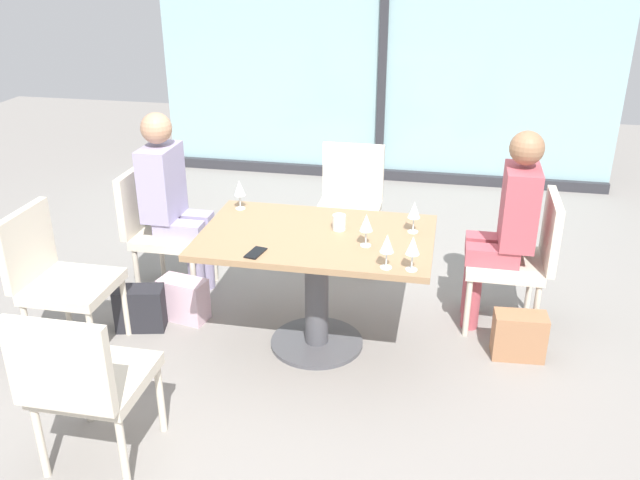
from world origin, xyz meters
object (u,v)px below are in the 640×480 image
(person_far_left, at_px, (172,197))
(handbag_2, at_px, (184,299))
(chair_side_end, at_px, (55,273))
(handbag_0, at_px, (140,308))
(wine_glass_1, at_px, (239,189))
(chair_far_left, at_px, (159,224))
(dining_table_main, at_px, (317,264))
(cell_phone_on_table, at_px, (256,253))
(wine_glass_0, at_px, (413,246))
(coffee_cup, at_px, (339,222))
(handbag_1, at_px, (519,336))
(wine_glass_2, at_px, (414,211))
(wine_glass_4, at_px, (366,223))
(person_far_right, at_px, (507,221))
(wine_glass_3, at_px, (387,244))
(chair_near_window, at_px, (350,198))
(chair_far_right, at_px, (522,253))
(chair_front_left, at_px, (83,378))

(person_far_left, distance_m, handbag_2, 0.68)
(chair_side_end, height_order, handbag_0, chair_side_end)
(wine_glass_1, bearing_deg, chair_far_left, 163.65)
(dining_table_main, height_order, chair_side_end, chair_side_end)
(chair_far_left, relative_size, cell_phone_on_table, 6.04)
(wine_glass_0, relative_size, handbag_0, 0.62)
(coffee_cup, xyz_separation_m, handbag_1, (1.07, 0.01, -0.64))
(coffee_cup, relative_size, handbag_2, 0.30)
(handbag_0, bearing_deg, wine_glass_2, -7.22)
(wine_glass_0, height_order, cell_phone_on_table, wine_glass_0)
(chair_side_end, xyz_separation_m, wine_glass_2, (2.01, 0.46, 0.37))
(dining_table_main, bearing_deg, handbag_1, 5.03)
(wine_glass_2, relative_size, handbag_2, 0.62)
(wine_glass_4, bearing_deg, wine_glass_1, 154.76)
(person_far_right, bearing_deg, wine_glass_3, -127.79)
(chair_near_window, distance_m, person_far_right, 1.32)
(wine_glass_0, relative_size, wine_glass_3, 1.00)
(person_far_left, relative_size, wine_glass_4, 6.81)
(chair_far_right, bearing_deg, coffee_cup, -159.92)
(chair_near_window, relative_size, wine_glass_3, 4.70)
(cell_phone_on_table, bearing_deg, chair_far_left, 150.04)
(dining_table_main, distance_m, wine_glass_2, 0.63)
(dining_table_main, height_order, chair_far_right, chair_far_right)
(handbag_0, bearing_deg, dining_table_main, -11.36)
(chair_far_right, xyz_separation_m, handbag_1, (0.00, -0.38, -0.36))
(chair_far_left, relative_size, coffee_cup, 9.67)
(person_far_left, distance_m, person_far_right, 2.15)
(cell_phone_on_table, height_order, handbag_2, cell_phone_on_table)
(chair_side_end, height_order, wine_glass_4, wine_glass_4)
(chair_far_right, xyz_separation_m, wine_glass_2, (-0.65, -0.34, 0.37))
(dining_table_main, xyz_separation_m, chair_side_end, (-1.47, -0.32, -0.05))
(person_far_right, xyz_separation_m, wine_glass_2, (-0.54, -0.34, 0.16))
(handbag_1, bearing_deg, coffee_cup, 177.00)
(chair_far_right, relative_size, coffee_cup, 9.67)
(handbag_0, distance_m, handbag_1, 2.31)
(chair_side_end, distance_m, handbag_2, 0.81)
(chair_front_left, xyz_separation_m, wine_glass_4, (1.09, 1.12, 0.37))
(person_far_left, relative_size, coffee_cup, 14.00)
(chair_far_right, xyz_separation_m, person_far_right, (-0.11, -0.00, 0.20))
(person_far_left, height_order, wine_glass_4, person_far_left)
(wine_glass_3, bearing_deg, chair_far_right, 47.79)
(person_far_right, bearing_deg, wine_glass_1, -173.33)
(chair_far_right, relative_size, wine_glass_4, 4.70)
(chair_side_end, relative_size, wine_glass_2, 4.70)
(dining_table_main, xyz_separation_m, cell_phone_on_table, (-0.27, -0.31, 0.19))
(chair_side_end, height_order, person_far_right, person_far_right)
(chair_far_right, xyz_separation_m, wine_glass_4, (-0.89, -0.58, 0.37))
(person_far_left, relative_size, wine_glass_1, 6.81)
(handbag_0, bearing_deg, person_far_right, 0.12)
(wine_glass_2, distance_m, handbag_0, 1.81)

